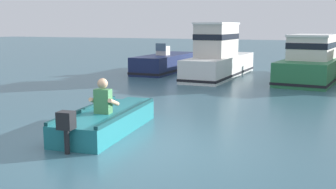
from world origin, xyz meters
TOP-DOWN VIEW (x-y plane):
  - ground_plane at (0.00, 0.00)m, footprint 120.00×120.00m
  - rowboat_with_person at (-1.20, 0.90)m, footprint 1.43×3.73m
  - moored_boat_navy at (-4.69, 12.14)m, footprint 1.59×5.18m
  - moored_boat_white at (-1.63, 11.01)m, footprint 1.75×6.23m
  - moored_boat_green at (2.30, 11.55)m, footprint 2.65×6.51m

SIDE VIEW (x-z plane):
  - ground_plane at x=0.00m, z-range 0.00..0.00m
  - rowboat_with_person at x=-1.20m, z-range -0.34..0.85m
  - moored_boat_navy at x=-4.69m, z-range -0.31..1.12m
  - moored_boat_green at x=2.30m, z-range -0.24..1.68m
  - moored_boat_white at x=-1.63m, z-range -0.32..2.09m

